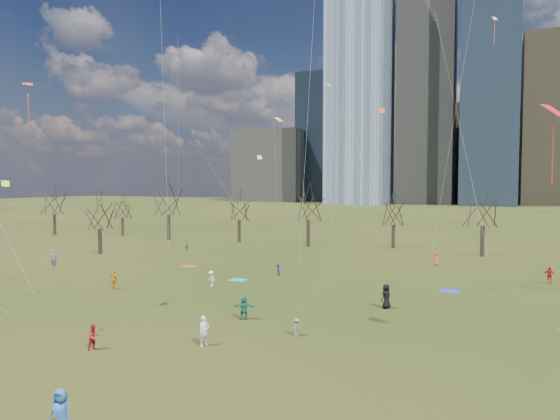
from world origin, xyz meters
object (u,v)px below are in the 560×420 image
at_px(blanket_navy, 450,291).
at_px(person_4, 114,279).
at_px(person_2, 94,337).
at_px(person_1, 204,331).
at_px(person_0, 61,413).
at_px(blanket_crimson, 189,266).
at_px(blanket_teal, 238,280).

relative_size(blanket_navy, person_4, 0.91).
bearing_deg(person_2, person_1, -47.49).
xyz_separation_m(person_0, person_2, (-5.94, 8.08, -0.19)).
bearing_deg(person_0, person_1, 83.79).
bearing_deg(blanket_crimson, blanket_navy, -4.97).
relative_size(blanket_crimson, person_4, 0.91).
distance_m(blanket_teal, person_4, 11.47).
relative_size(blanket_crimson, person_1, 0.91).
height_order(person_0, person_4, person_0).
height_order(blanket_navy, person_2, person_2).
bearing_deg(person_1, blanket_teal, 50.08).
relative_size(blanket_teal, person_2, 1.09).
height_order(blanket_crimson, person_4, person_4).
distance_m(blanket_teal, person_1, 19.59).
distance_m(person_2, person_4, 16.61).
bearing_deg(person_1, blanket_navy, -1.94).
distance_m(blanket_navy, person_0, 33.93).
bearing_deg(person_4, person_0, 142.66).
relative_size(blanket_teal, person_1, 0.91).
xyz_separation_m(blanket_teal, blanket_crimson, (-8.82, 5.00, 0.00)).
bearing_deg(person_0, person_4, 117.87).
height_order(blanket_teal, person_0, person_0).
height_order(blanket_navy, blanket_crimson, same).
relative_size(blanket_navy, person_2, 1.09).
bearing_deg(person_0, blanket_crimson, 106.85).
relative_size(person_1, person_4, 1.00).
xyz_separation_m(blanket_crimson, person_4, (0.57, -12.92, 0.86)).
bearing_deg(blanket_navy, blanket_teal, -172.53).
bearing_deg(blanket_teal, person_1, -68.53).
distance_m(blanket_navy, blanket_crimson, 28.35).
bearing_deg(blanket_crimson, blanket_teal, -29.54).
xyz_separation_m(person_1, person_4, (-15.42, 10.29, 0.00)).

